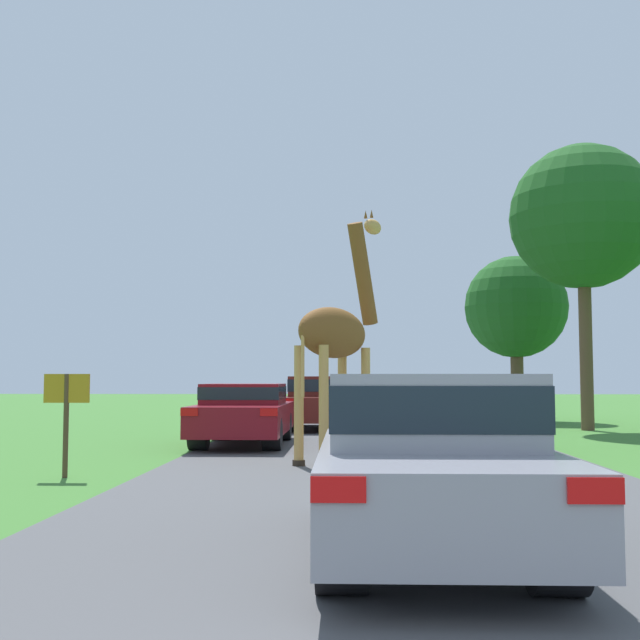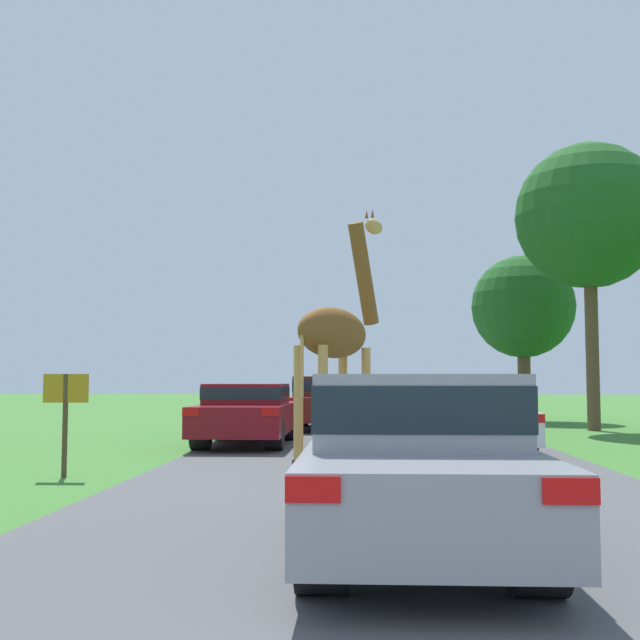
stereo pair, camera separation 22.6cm
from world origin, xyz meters
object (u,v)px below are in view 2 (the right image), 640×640
car_queue_left (478,415)px  car_far_ahead (247,412)px  car_queue_right (325,401)px  tree_centre_back (589,217)px  sign_post (65,405)px  car_lead_maroon (415,458)px  giraffe_near_road (338,335)px  tree_left_edge (523,307)px  car_verge_right (426,401)px

car_queue_left → car_far_ahead: bearing=164.0°
car_queue_right → tree_centre_back: (7.86, -0.39, 5.47)m
car_queue_left → sign_post: sign_post is taller
car_lead_maroon → sign_post: size_ratio=2.79×
car_lead_maroon → tree_centre_back: bearing=69.4°
giraffe_near_road → sign_post: bearing=-119.5°
tree_left_edge → tree_centre_back: 5.90m
car_far_ahead → tree_left_edge: (8.50, 10.93, 3.34)m
car_queue_left → tree_left_edge: tree_left_edge is taller
car_queue_left → sign_post: 8.42m
car_lead_maroon → car_queue_right: 17.30m
giraffe_near_road → car_queue_left: bearing=68.6°
car_far_ahead → tree_centre_back: size_ratio=0.56×
car_verge_right → tree_centre_back: bearing=-46.8°
giraffe_near_road → tree_left_edge: 16.06m
tree_left_edge → car_queue_right: bearing=-144.3°
car_queue_right → car_queue_left: 8.16m
car_queue_left → car_far_ahead: (-5.03, 1.44, -0.00)m
car_queue_left → tree_left_edge: 13.28m
tree_left_edge → car_verge_right: bearing=-170.3°
car_queue_right → car_queue_left: car_queue_right is taller
car_far_ahead → sign_post: size_ratio=3.03×
sign_post → car_verge_right: bearing=67.5°
giraffe_near_road → sign_post: size_ratio=3.07×
car_lead_maroon → car_queue_left: (1.98, 9.86, -0.05)m
tree_centre_back → car_far_ahead: bearing=-149.5°
car_queue_right → car_far_ahead: size_ratio=0.99×
car_queue_left → tree_left_edge: size_ratio=0.67×
car_queue_right → tree_left_edge: size_ratio=0.79×
car_lead_maroon → sign_post: bearing=134.1°
car_queue_left → car_far_ahead: size_ratio=0.84×
car_queue_left → tree_centre_back: (4.36, 6.98, 5.54)m
car_verge_right → tree_left_edge: tree_left_edge is taller
tree_centre_back → sign_post: tree_centre_back is taller
car_queue_right → car_queue_left: (3.50, -7.37, -0.08)m
giraffe_near_road → car_queue_right: size_ratio=1.02×
car_lead_maroon → car_queue_left: car_lead_maroon is taller
giraffe_near_road → car_lead_maroon: (0.87, -7.58, -1.49)m
sign_post → car_queue_right: bearing=74.0°
giraffe_near_road → car_verge_right: bearing=109.0°
tree_left_edge → sign_post: 20.24m
car_lead_maroon → car_verge_right: (1.86, 21.62, -0.09)m
car_queue_right → car_queue_left: size_ratio=1.19×
car_queue_left → tree_left_edge: bearing=74.3°
car_lead_maroon → car_far_ahead: 11.71m
giraffe_near_road → car_far_ahead: size_ratio=1.01×
car_lead_maroon → car_queue_right: car_queue_right is taller
car_queue_right → car_far_ahead: bearing=-104.5°
car_lead_maroon → car_far_ahead: bearing=105.1°
car_verge_right → car_queue_left: bearing=-89.4°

